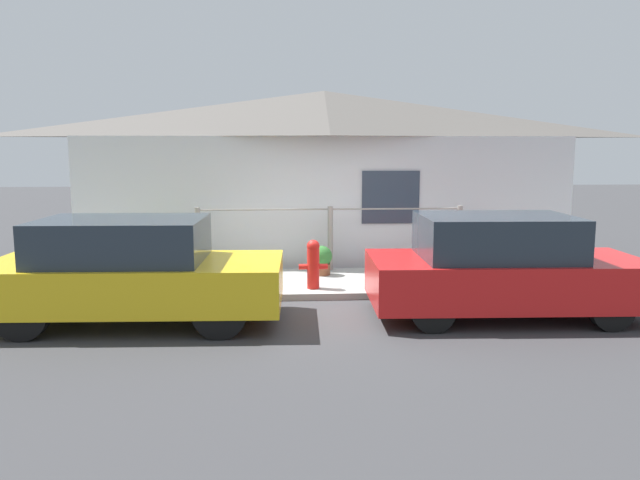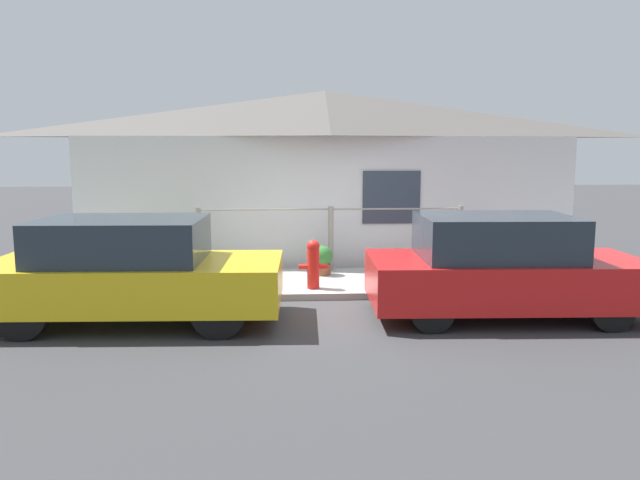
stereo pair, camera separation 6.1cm
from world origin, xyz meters
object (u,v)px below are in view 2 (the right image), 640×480
Objects in this scene: car_left at (131,271)px; potted_plant_near_hydrant at (322,260)px; potted_plant_by_fence at (172,255)px; fire_hydrant at (313,263)px; car_right at (502,268)px.

car_left is 7.55× the size of potted_plant_near_hydrant.
potted_plant_near_hydrant is at bearing -6.00° from potted_plant_by_fence.
fire_hydrant reaches higher than potted_plant_near_hydrant.
fire_hydrant is 1.51× the size of potted_plant_near_hydrant.
car_left reaches higher than potted_plant_by_fence.
car_right reaches higher than fire_hydrant.
fire_hydrant is (2.49, 1.47, -0.19)m from car_left.
car_right is at bearing -29.41° from potted_plant_by_fence.
car_left is at bearing -90.73° from potted_plant_by_fence.
potted_plant_near_hydrant is at bearing 134.48° from car_right.
car_right is at bearing 1.97° from car_left.
car_left is at bearing -178.06° from car_right.
car_left is 5.03m from car_right.
potted_plant_by_fence is at bearing 91.24° from car_left.
car_left is at bearing -149.51° from fire_hydrant.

